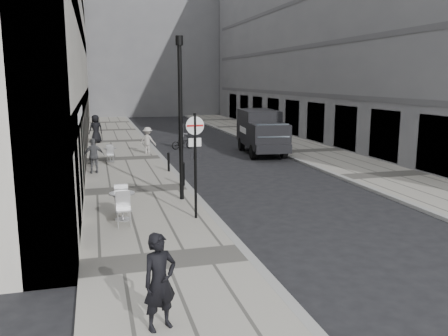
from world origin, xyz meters
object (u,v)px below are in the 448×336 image
(sign_post, at_px, (195,152))
(panel_van, at_px, (261,130))
(lamppost, at_px, (180,111))
(walking_man, at_px, (160,282))
(cyclist, at_px, (183,139))

(sign_post, distance_m, panel_van, 14.02)
(lamppost, bearing_deg, panel_van, 56.62)
(walking_man, xyz_separation_m, cyclist, (4.38, 21.86, -0.34))
(lamppost, distance_m, cyclist, 13.57)
(walking_man, xyz_separation_m, lamppost, (1.95, 8.77, 2.31))
(lamppost, bearing_deg, sign_post, -90.00)
(sign_post, xyz_separation_m, cyclist, (2.43, 15.52, -1.56))
(panel_van, bearing_deg, sign_post, -111.60)
(walking_man, distance_m, panel_van, 20.55)
(panel_van, xyz_separation_m, cyclist, (-4.12, 3.15, -0.80))
(walking_man, bearing_deg, cyclist, 56.64)
(sign_post, height_order, panel_van, sign_post)
(walking_man, xyz_separation_m, sign_post, (1.95, 6.33, 1.22))
(walking_man, height_order, sign_post, sign_post)
(walking_man, height_order, cyclist, walking_man)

